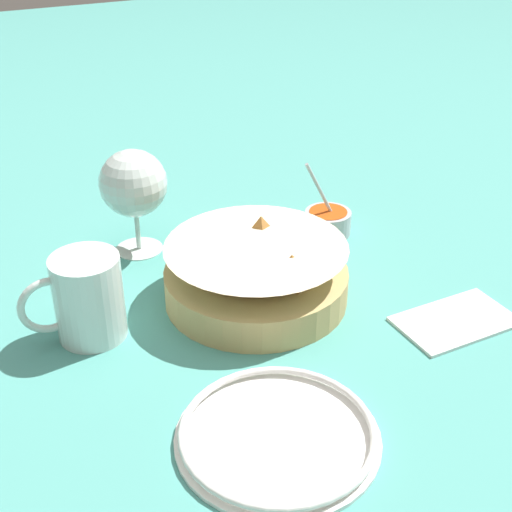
{
  "coord_description": "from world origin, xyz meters",
  "views": [
    {
      "loc": [
        0.31,
        0.7,
        0.51
      ],
      "look_at": [
        -0.02,
        0.01,
        0.06
      ],
      "focal_mm": 50.0,
      "sensor_mm": 36.0,
      "label": 1
    }
  ],
  "objects_px": {
    "beer_mug": "(87,301)",
    "side_plate": "(278,434)",
    "wine_glass": "(133,186)",
    "food_basket": "(256,275)",
    "sauce_cup": "(328,221)"
  },
  "relations": [
    {
      "from": "sauce_cup",
      "to": "side_plate",
      "type": "bearing_deg",
      "value": 52.86
    },
    {
      "from": "food_basket",
      "to": "beer_mug",
      "type": "height_order",
      "value": "beer_mug"
    },
    {
      "from": "beer_mug",
      "to": "side_plate",
      "type": "bearing_deg",
      "value": 115.49
    },
    {
      "from": "food_basket",
      "to": "wine_glass",
      "type": "xyz_separation_m",
      "value": [
        0.1,
        -0.19,
        0.06
      ]
    },
    {
      "from": "sauce_cup",
      "to": "beer_mug",
      "type": "distance_m",
      "value": 0.4
    },
    {
      "from": "food_basket",
      "to": "side_plate",
      "type": "height_order",
      "value": "food_basket"
    },
    {
      "from": "beer_mug",
      "to": "wine_glass",
      "type": "bearing_deg",
      "value": -123.34
    },
    {
      "from": "wine_glass",
      "to": "side_plate",
      "type": "distance_m",
      "value": 0.43
    },
    {
      "from": "food_basket",
      "to": "wine_glass",
      "type": "height_order",
      "value": "wine_glass"
    },
    {
      "from": "wine_glass",
      "to": "beer_mug",
      "type": "distance_m",
      "value": 0.21
    },
    {
      "from": "wine_glass",
      "to": "side_plate",
      "type": "bearing_deg",
      "value": 90.71
    },
    {
      "from": "beer_mug",
      "to": "food_basket",
      "type": "bearing_deg",
      "value": 175.83
    },
    {
      "from": "beer_mug",
      "to": "side_plate",
      "type": "xyz_separation_m",
      "value": [
        -0.12,
        0.25,
        -0.04
      ]
    },
    {
      "from": "food_basket",
      "to": "sauce_cup",
      "type": "bearing_deg",
      "value": -146.74
    },
    {
      "from": "beer_mug",
      "to": "side_plate",
      "type": "height_order",
      "value": "beer_mug"
    }
  ]
}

